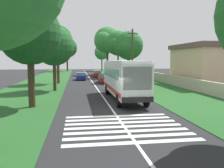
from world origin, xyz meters
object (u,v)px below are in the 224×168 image
at_px(trailing_car_1, 81,76).
at_px(roadside_tree_left_0, 56,41).
at_px(roadside_tree_right_0, 106,41).
at_px(roadside_tree_right_1, 128,46).
at_px(trailing_car_2, 97,74).
at_px(roadside_building, 205,64).
at_px(roadside_tree_left_3, 53,47).
at_px(coach_bus, 123,77).
at_px(utility_pole, 132,57).
at_px(roadside_tree_left_1, 66,48).
at_px(roadside_tree_left_4, 29,35).
at_px(trailing_car_0, 104,78).
at_px(roadside_tree_right_2, 101,53).
at_px(roadside_tree_right_3, 117,44).

relative_size(trailing_car_1, roadside_tree_left_0, 0.47).
height_order(trailing_car_1, roadside_tree_right_0, roadside_tree_right_0).
bearing_deg(roadside_tree_right_1, trailing_car_2, 19.28).
height_order(trailing_car_2, roadside_building, roadside_building).
distance_m(roadside_tree_left_3, roadside_tree_right_0, 33.27).
bearing_deg(trailing_car_2, coach_bus, 179.99).
xyz_separation_m(trailing_car_2, utility_pole, (-20.58, -3.14, 3.49)).
distance_m(roadside_tree_left_1, roadside_building, 51.64).
bearing_deg(roadside_tree_left_1, trailing_car_2, -164.32).
bearing_deg(utility_pole, roadside_tree_left_4, 138.34).
distance_m(trailing_car_0, roadside_tree_left_1, 41.41).
height_order(roadside_tree_left_3, roadside_tree_left_4, roadside_tree_left_4).
relative_size(trailing_car_1, roadside_tree_right_2, 0.50).
relative_size(roadside_tree_left_0, roadside_tree_right_2, 1.08).
height_order(coach_bus, roadside_tree_right_2, roadside_tree_right_2).
bearing_deg(roadside_tree_left_1, roadside_tree_left_0, -179.95).
bearing_deg(roadside_tree_right_0, utility_pole, 179.99).
relative_size(trailing_car_0, roadside_tree_right_3, 0.43).
xyz_separation_m(trailing_car_2, roadside_tree_right_1, (-12.30, -4.30, 5.41)).
relative_size(roadside_tree_left_4, roadside_building, 0.73).
distance_m(roadside_tree_right_0, roadside_building, 30.44).
relative_size(trailing_car_1, roadside_building, 0.38).
bearing_deg(roadside_tree_left_4, roadside_tree_left_0, -1.73).
xyz_separation_m(trailing_car_0, roadside_tree_left_1, (40.11, 7.72, 6.81)).
distance_m(roadside_tree_left_1, roadside_tree_right_3, 31.36).
bearing_deg(roadside_tree_right_1, roadside_tree_right_2, 0.89).
bearing_deg(roadside_tree_right_2, roadside_tree_right_1, -179.11).
relative_size(roadside_tree_left_1, roadside_tree_right_3, 1.10).
height_order(trailing_car_0, roadside_tree_right_0, roadside_tree_right_0).
height_order(coach_bus, trailing_car_1, coach_bus).
xyz_separation_m(utility_pole, roadside_building, (1.18, -11.39, -1.03)).
height_order(trailing_car_0, roadside_tree_right_2, roadside_tree_right_2).
height_order(roadside_tree_left_4, roadside_tree_right_1, roadside_tree_right_1).
distance_m(roadside_tree_right_1, roadside_building, 12.80).
bearing_deg(roadside_tree_right_3, roadside_building, -149.39).
bearing_deg(roadside_tree_left_1, utility_pole, -167.29).
xyz_separation_m(roadside_tree_left_0, roadside_tree_left_1, (40.99, 0.03, 0.73)).
distance_m(coach_bus, trailing_car_0, 17.40).
bearing_deg(roadside_tree_right_3, roadside_tree_left_4, 158.42).
bearing_deg(trailing_car_0, utility_pole, -158.17).
xyz_separation_m(roadside_tree_right_0, roadside_tree_right_1, (-20.59, -1.15, -2.48)).
height_order(roadside_tree_left_1, roadside_tree_right_3, roadside_tree_left_1).
height_order(utility_pole, roadside_building, utility_pole).
relative_size(roadside_tree_left_3, roadside_tree_right_3, 0.80).
xyz_separation_m(trailing_car_2, roadside_tree_right_3, (-1.98, -4.23, 6.45)).
bearing_deg(roadside_tree_left_1, roadside_tree_right_2, -93.05).
bearing_deg(trailing_car_1, utility_pole, -152.68).
relative_size(trailing_car_2, roadside_building, 0.38).
relative_size(trailing_car_1, roadside_tree_right_0, 0.36).
relative_size(trailing_car_2, utility_pole, 0.54).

